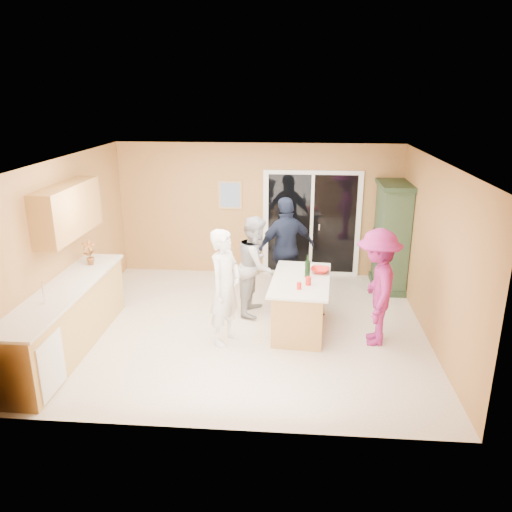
# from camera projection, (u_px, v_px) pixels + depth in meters

# --- Properties ---
(floor) EXTENTS (5.50, 5.50, 0.00)m
(floor) POSITION_uv_depth(u_px,v_px,m) (246.00, 327.00, 7.83)
(floor) COLOR #EEE8CE
(floor) RESTS_ON ground
(ceiling) EXTENTS (5.50, 5.00, 0.10)m
(ceiling) POSITION_uv_depth(u_px,v_px,m) (245.00, 160.00, 7.01)
(ceiling) COLOR silver
(ceiling) RESTS_ON wall_back
(wall_back) EXTENTS (5.50, 0.10, 2.60)m
(wall_back) POSITION_uv_depth(u_px,v_px,m) (258.00, 210.00, 9.78)
(wall_back) COLOR tan
(wall_back) RESTS_ON ground
(wall_front) EXTENTS (5.50, 0.10, 2.60)m
(wall_front) POSITION_uv_depth(u_px,v_px,m) (221.00, 322.00, 5.05)
(wall_front) COLOR tan
(wall_front) RESTS_ON ground
(wall_left) EXTENTS (0.10, 5.00, 2.60)m
(wall_left) POSITION_uv_depth(u_px,v_px,m) (67.00, 244.00, 7.63)
(wall_left) COLOR tan
(wall_left) RESTS_ON ground
(wall_right) EXTENTS (0.10, 5.00, 2.60)m
(wall_right) POSITION_uv_depth(u_px,v_px,m) (434.00, 253.00, 7.21)
(wall_right) COLOR tan
(wall_right) RESTS_ON ground
(left_cabinet_run) EXTENTS (0.65, 3.05, 1.24)m
(left_cabinet_run) POSITION_uv_depth(u_px,v_px,m) (62.00, 325.00, 6.88)
(left_cabinet_run) COLOR tan
(left_cabinet_run) RESTS_ON floor
(upper_cabinets) EXTENTS (0.35, 1.60, 0.75)m
(upper_cabinets) POSITION_uv_depth(u_px,v_px,m) (68.00, 210.00, 7.24)
(upper_cabinets) COLOR tan
(upper_cabinets) RESTS_ON wall_left
(sliding_door) EXTENTS (1.90, 0.07, 2.10)m
(sliding_door) POSITION_uv_depth(u_px,v_px,m) (312.00, 224.00, 9.75)
(sliding_door) COLOR white
(sliding_door) RESTS_ON floor
(framed_picture) EXTENTS (0.46, 0.04, 0.56)m
(framed_picture) POSITION_uv_depth(u_px,v_px,m) (230.00, 195.00, 9.71)
(framed_picture) COLOR tan
(framed_picture) RESTS_ON wall_back
(kitchen_island) EXTENTS (0.98, 1.65, 0.83)m
(kitchen_island) POSITION_uv_depth(u_px,v_px,m) (300.00, 306.00, 7.66)
(kitchen_island) COLOR tan
(kitchen_island) RESTS_ON floor
(green_hutch) EXTENTS (0.57, 1.08, 1.98)m
(green_hutch) POSITION_uv_depth(u_px,v_px,m) (391.00, 238.00, 9.13)
(green_hutch) COLOR #233A24
(green_hutch) RESTS_ON floor
(woman_white) EXTENTS (0.63, 0.74, 1.71)m
(woman_white) POSITION_uv_depth(u_px,v_px,m) (225.00, 287.00, 7.13)
(woman_white) COLOR white
(woman_white) RESTS_ON floor
(woman_grey) EXTENTS (0.72, 0.87, 1.64)m
(woman_grey) POSITION_uv_depth(u_px,v_px,m) (256.00, 266.00, 8.13)
(woman_grey) COLOR #A7A7AA
(woman_grey) RESTS_ON floor
(woman_navy) EXTENTS (1.16, 0.88, 1.83)m
(woman_navy) POSITION_uv_depth(u_px,v_px,m) (286.00, 249.00, 8.67)
(woman_navy) COLOR #182235
(woman_navy) RESTS_ON floor
(woman_magenta) EXTENTS (0.72, 1.15, 1.72)m
(woman_magenta) POSITION_uv_depth(u_px,v_px,m) (377.00, 287.00, 7.12)
(woman_magenta) COLOR #8D1E64
(woman_magenta) RESTS_ON floor
(serving_bowl) EXTENTS (0.33, 0.33, 0.07)m
(serving_bowl) POSITION_uv_depth(u_px,v_px,m) (320.00, 270.00, 7.77)
(serving_bowl) COLOR red
(serving_bowl) RESTS_ON kitchen_island
(tulip_vase) EXTENTS (0.25, 0.20, 0.40)m
(tulip_vase) POSITION_uv_depth(u_px,v_px,m) (89.00, 253.00, 7.74)
(tulip_vase) COLOR red
(tulip_vase) RESTS_ON left_cabinet_run
(tumbler_near) EXTENTS (0.09, 0.09, 0.10)m
(tumbler_near) POSITION_uv_depth(u_px,v_px,m) (299.00, 286.00, 7.12)
(tumbler_near) COLOR red
(tumbler_near) RESTS_ON kitchen_island
(tumbler_far) EXTENTS (0.10, 0.10, 0.12)m
(tumbler_far) POSITION_uv_depth(u_px,v_px,m) (308.00, 281.00, 7.27)
(tumbler_far) COLOR red
(tumbler_far) RESTS_ON kitchen_island
(wine_bottle) EXTENTS (0.08, 0.08, 0.36)m
(wine_bottle) POSITION_uv_depth(u_px,v_px,m) (307.00, 269.00, 7.54)
(wine_bottle) COLOR black
(wine_bottle) RESTS_ON kitchen_island
(white_plate) EXTENTS (0.25, 0.25, 0.02)m
(white_plate) POSITION_uv_depth(u_px,v_px,m) (309.00, 267.00, 8.01)
(white_plate) COLOR white
(white_plate) RESTS_ON kitchen_island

